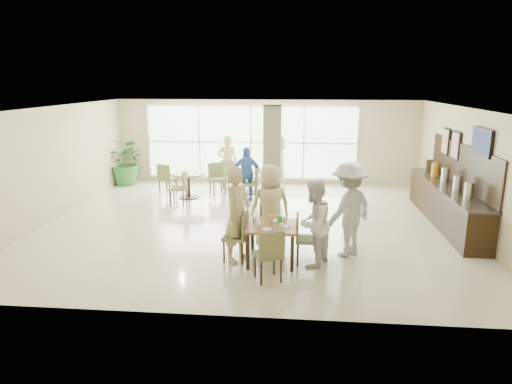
# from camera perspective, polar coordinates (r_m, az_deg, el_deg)

# --- Properties ---
(ground) EXTENTS (10.00, 10.00, 0.00)m
(ground) POSITION_cam_1_polar(r_m,az_deg,el_deg) (11.19, -0.45, -3.99)
(ground) COLOR beige
(ground) RESTS_ON ground
(room_shell) EXTENTS (10.00, 10.00, 10.00)m
(room_shell) POSITION_cam_1_polar(r_m,az_deg,el_deg) (10.79, -0.46, 4.66)
(room_shell) COLOR white
(room_shell) RESTS_ON ground
(window_bank) EXTENTS (7.00, 0.04, 7.00)m
(window_bank) POSITION_cam_1_polar(r_m,az_deg,el_deg) (15.27, -0.63, 6.22)
(window_bank) COLOR silver
(window_bank) RESTS_ON ground
(column) EXTENTS (0.45, 0.45, 2.80)m
(column) POSITION_cam_1_polar(r_m,az_deg,el_deg) (11.99, 2.03, 4.11)
(column) COLOR #5C6949
(column) RESTS_ON ground
(main_table) EXTENTS (0.96, 0.96, 0.75)m
(main_table) POSITION_cam_1_polar(r_m,az_deg,el_deg) (8.70, 1.95, -4.72)
(main_table) COLOR brown
(main_table) RESTS_ON ground
(round_table_left) EXTENTS (1.05, 1.05, 0.75)m
(round_table_left) POSITION_cam_1_polar(r_m,az_deg,el_deg) (13.69, -8.46, 1.61)
(round_table_left) COLOR brown
(round_table_left) RESTS_ON ground
(round_table_right) EXTENTS (1.02, 1.02, 0.75)m
(round_table_right) POSITION_cam_1_polar(r_m,az_deg,el_deg) (14.14, -0.69, 2.13)
(round_table_right) COLOR brown
(round_table_right) RESTS_ON ground
(chairs_main_table) EXTENTS (1.86, 2.23, 0.95)m
(chairs_main_table) POSITION_cam_1_polar(r_m,az_deg,el_deg) (8.77, 1.88, -5.82)
(chairs_main_table) COLOR olive
(chairs_main_table) RESTS_ON ground
(chairs_table_left) EXTENTS (2.12, 1.84, 0.95)m
(chairs_table_left) POSITION_cam_1_polar(r_m,az_deg,el_deg) (13.73, -8.49, 1.28)
(chairs_table_left) COLOR olive
(chairs_table_left) RESTS_ON ground
(chairs_table_right) EXTENTS (1.95, 1.90, 0.95)m
(chairs_table_right) POSITION_cam_1_polar(r_m,az_deg,el_deg) (14.14, -0.58, 1.80)
(chairs_table_right) COLOR olive
(chairs_table_right) RESTS_ON ground
(tabletop_clutter) EXTENTS (0.75, 0.74, 0.21)m
(tabletop_clutter) POSITION_cam_1_polar(r_m,az_deg,el_deg) (8.64, 2.10, -3.78)
(tabletop_clutter) COLOR white
(tabletop_clutter) RESTS_ON main_table
(buffet_counter) EXTENTS (0.64, 4.70, 1.95)m
(buffet_counter) POSITION_cam_1_polar(r_m,az_deg,el_deg) (12.02, 22.69, -1.08)
(buffet_counter) COLOR black
(buffet_counter) RESTS_ON ground
(wall_tv) EXTENTS (0.06, 1.00, 0.58)m
(wall_tv) POSITION_cam_1_polar(r_m,az_deg,el_deg) (10.79, 26.39, 5.62)
(wall_tv) COLOR black
(wall_tv) RESTS_ON ground
(framed_art_a) EXTENTS (0.05, 0.55, 0.70)m
(framed_art_a) POSITION_cam_1_polar(r_m,az_deg,el_deg) (12.32, 23.69, 5.34)
(framed_art_a) COLOR black
(framed_art_a) RESTS_ON ground
(framed_art_b) EXTENTS (0.05, 0.55, 0.70)m
(framed_art_b) POSITION_cam_1_polar(r_m,az_deg,el_deg) (13.08, 22.63, 5.86)
(framed_art_b) COLOR black
(framed_art_b) RESTS_ON ground
(potted_plant) EXTENTS (1.61, 1.61, 1.56)m
(potted_plant) POSITION_cam_1_polar(r_m,az_deg,el_deg) (15.81, -15.88, 3.68)
(potted_plant) COLOR #2A6B2F
(potted_plant) RESTS_ON ground
(teen_left) EXTENTS (0.69, 0.80, 1.86)m
(teen_left) POSITION_cam_1_polar(r_m,az_deg,el_deg) (8.72, -2.32, -2.80)
(teen_left) COLOR tan
(teen_left) RESTS_ON ground
(teen_far) EXTENTS (0.97, 0.73, 1.76)m
(teen_far) POSITION_cam_1_polar(r_m,az_deg,el_deg) (9.44, 1.78, -1.80)
(teen_far) COLOR tan
(teen_far) RESTS_ON ground
(teen_right) EXTENTS (0.90, 0.99, 1.66)m
(teen_right) POSITION_cam_1_polar(r_m,az_deg,el_deg) (8.58, 7.21, -3.89)
(teen_right) COLOR white
(teen_right) RESTS_ON ground
(teen_standing) EXTENTS (1.37, 1.37, 1.90)m
(teen_standing) POSITION_cam_1_polar(r_m,az_deg,el_deg) (9.15, 11.51, -2.15)
(teen_standing) COLOR #B0B0B2
(teen_standing) RESTS_ON ground
(adult_a) EXTENTS (0.94, 0.58, 1.55)m
(adult_a) POSITION_cam_1_polar(r_m,az_deg,el_deg) (13.27, -1.25, 2.32)
(adult_a) COLOR #3E67BA
(adult_a) RESTS_ON ground
(adult_b) EXTENTS (0.82, 1.73, 1.82)m
(adult_b) POSITION_cam_1_polar(r_m,az_deg,el_deg) (14.10, 2.65, 3.55)
(adult_b) COLOR white
(adult_b) RESTS_ON ground
(adult_standing) EXTENTS (0.67, 0.49, 1.72)m
(adult_standing) POSITION_cam_1_polar(r_m,az_deg,el_deg) (14.72, -3.59, 3.78)
(adult_standing) COLOR tan
(adult_standing) RESTS_ON ground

